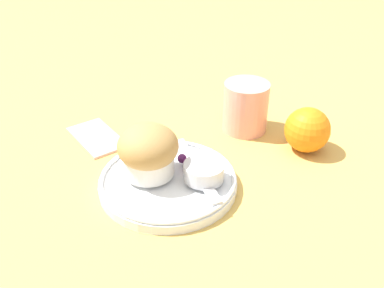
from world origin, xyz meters
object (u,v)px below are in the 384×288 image
Objects in this scene: butter_knife at (194,167)px; juice_glass at (246,107)px; muffin at (148,151)px; orange_fruit at (307,130)px.

juice_glass is at bearing 129.92° from butter_knife.
muffin is 0.07m from butter_knife.
orange_fruit is 0.11m from juice_glass.
butter_knife is 1.87× the size of juice_glass.
juice_glass reaches higher than butter_knife.
juice_glass is (-0.11, -0.04, 0.01)m from orange_fruit.
orange_fruit is at bearing 95.32° from butter_knife.
butter_knife is at bearing -101.73° from orange_fruit.
orange_fruit reaches higher than butter_knife.
butter_knife is at bearing -67.12° from juice_glass.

